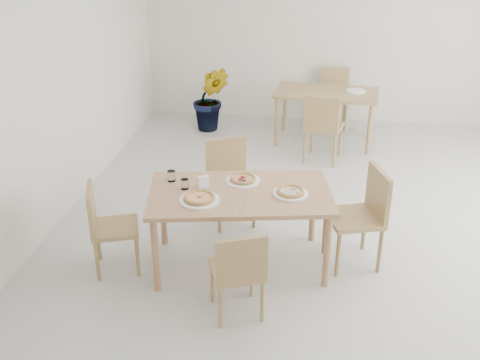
# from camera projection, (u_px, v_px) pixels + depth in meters

# --- Properties ---
(main_table) EXTENTS (1.74, 1.17, 0.75)m
(main_table) POSITION_uv_depth(u_px,v_px,m) (240.00, 199.00, 5.00)
(main_table) COLOR tan
(main_table) RESTS_ON ground
(chair_south) EXTENTS (0.51, 0.51, 0.80)m
(chair_south) POSITION_uv_depth(u_px,v_px,m) (239.00, 269.00, 4.38)
(chair_south) COLOR tan
(chair_south) RESTS_ON ground
(chair_north) EXTENTS (0.58, 0.58, 0.88)m
(chair_north) POSITION_uv_depth(u_px,v_px,m) (229.00, 175.00, 5.86)
(chair_north) COLOR tan
(chair_north) RESTS_ON ground
(chair_west) EXTENTS (0.52, 0.52, 0.83)m
(chair_west) POSITION_uv_depth(u_px,v_px,m) (106.00, 223.00, 5.00)
(chair_west) COLOR tan
(chair_west) RESTS_ON ground
(chair_east) EXTENTS (0.57, 0.57, 0.93)m
(chair_east) POSITION_uv_depth(u_px,v_px,m) (364.00, 211.00, 5.09)
(chair_east) COLOR tan
(chair_east) RESTS_ON ground
(plate_margherita) EXTENTS (0.35, 0.35, 0.02)m
(plate_margherita) POSITION_uv_depth(u_px,v_px,m) (199.00, 200.00, 4.80)
(plate_margherita) COLOR white
(plate_margherita) RESTS_ON main_table
(plate_mushroom) EXTENTS (0.31, 0.31, 0.02)m
(plate_mushroom) POSITION_uv_depth(u_px,v_px,m) (290.00, 194.00, 4.91)
(plate_mushroom) COLOR white
(plate_mushroom) RESTS_ON main_table
(plate_pepperoni) EXTENTS (0.32, 0.32, 0.02)m
(plate_pepperoni) POSITION_uv_depth(u_px,v_px,m) (243.00, 181.00, 5.15)
(plate_pepperoni) COLOR white
(plate_pepperoni) RESTS_ON main_table
(pizza_margherita) EXTENTS (0.29, 0.29, 0.03)m
(pizza_margherita) POSITION_uv_depth(u_px,v_px,m) (199.00, 198.00, 4.79)
(pizza_margherita) COLOR tan
(pizza_margherita) RESTS_ON plate_margherita
(pizza_mushroom) EXTENTS (0.29, 0.29, 0.03)m
(pizza_mushroom) POSITION_uv_depth(u_px,v_px,m) (291.00, 191.00, 4.90)
(pizza_mushroom) COLOR tan
(pizza_mushroom) RESTS_ON plate_mushroom
(pizza_pepperoni) EXTENTS (0.30, 0.30, 0.03)m
(pizza_pepperoni) POSITION_uv_depth(u_px,v_px,m) (243.00, 179.00, 5.14)
(pizza_pepperoni) COLOR tan
(pizza_pepperoni) RESTS_ON plate_pepperoni
(tumbler_a) EXTENTS (0.08, 0.08, 0.10)m
(tumbler_a) POSITION_uv_depth(u_px,v_px,m) (171.00, 176.00, 5.15)
(tumbler_a) COLOR white
(tumbler_a) RESTS_ON main_table
(tumbler_b) EXTENTS (0.07, 0.07, 0.09)m
(tumbler_b) POSITION_uv_depth(u_px,v_px,m) (185.00, 184.00, 5.00)
(tumbler_b) COLOR white
(tumbler_b) RESTS_ON main_table
(napkin_holder) EXTENTS (0.12, 0.10, 0.12)m
(napkin_holder) POSITION_uv_depth(u_px,v_px,m) (203.00, 183.00, 5.00)
(napkin_holder) COLOR silver
(napkin_holder) RESTS_ON main_table
(fork_a) EXTENTS (0.08, 0.18, 0.01)m
(fork_a) POSITION_uv_depth(u_px,v_px,m) (231.00, 205.00, 4.73)
(fork_a) COLOR silver
(fork_a) RESTS_ON main_table
(fork_b) EXTENTS (0.04, 0.16, 0.01)m
(fork_b) POSITION_uv_depth(u_px,v_px,m) (244.00, 208.00, 4.69)
(fork_b) COLOR silver
(fork_b) RESTS_ON main_table
(second_table) EXTENTS (1.49, 0.96, 0.75)m
(second_table) POSITION_uv_depth(u_px,v_px,m) (326.00, 97.00, 7.84)
(second_table) COLOR tan
(second_table) RESTS_ON ground
(chair_back_s) EXTENTS (0.55, 0.55, 0.92)m
(chair_back_s) POSITION_uv_depth(u_px,v_px,m) (323.00, 124.00, 7.22)
(chair_back_s) COLOR tan
(chair_back_s) RESTS_ON ground
(chair_back_n) EXTENTS (0.43, 0.43, 0.88)m
(chair_back_n) POSITION_uv_depth(u_px,v_px,m) (334.00, 93.00, 8.55)
(chair_back_n) COLOR tan
(chair_back_n) RESTS_ON ground
(plate_empty) EXTENTS (0.27, 0.27, 0.02)m
(plate_empty) POSITION_uv_depth(u_px,v_px,m) (356.00, 91.00, 7.78)
(plate_empty) COLOR white
(plate_empty) RESTS_ON second_table
(potted_plant) EXTENTS (0.59, 0.50, 0.98)m
(potted_plant) POSITION_uv_depth(u_px,v_px,m) (211.00, 99.00, 8.36)
(potted_plant) COLOR #2A661E
(potted_plant) RESTS_ON ground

